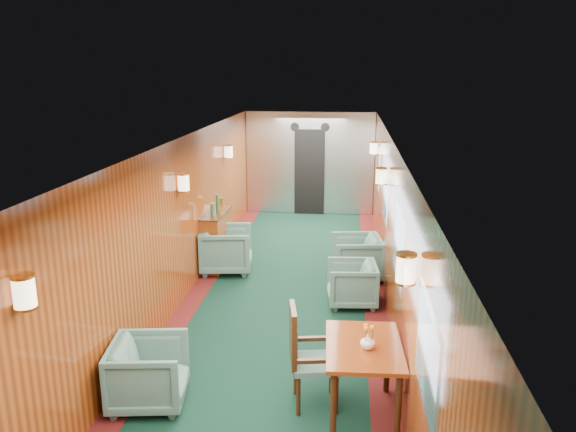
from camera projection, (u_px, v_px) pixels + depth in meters
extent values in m
plane|color=black|center=(278.00, 320.00, 7.74)|extent=(12.00, 12.00, 0.00)
cube|color=silver|center=(277.00, 150.00, 7.14)|extent=(3.00, 12.00, 0.10)
cube|color=silver|center=(277.00, 150.00, 7.13)|extent=(1.20, 12.00, 0.06)
cube|color=maroon|center=(310.00, 163.00, 13.19)|extent=(3.00, 0.10, 2.40)
cube|color=maroon|center=(168.00, 233.00, 7.59)|extent=(0.10, 12.00, 2.40)
cube|color=maroon|center=(392.00, 240.00, 7.27)|extent=(0.10, 12.00, 2.40)
cube|color=#440E0D|center=(183.00, 315.00, 7.88)|extent=(0.30, 12.00, 0.01)
cube|color=#440E0D|center=(377.00, 324.00, 7.60)|extent=(0.30, 12.00, 0.01)
cube|color=silver|center=(310.00, 163.00, 13.12)|extent=(2.98, 0.12, 2.38)
cube|color=black|center=(309.00, 172.00, 13.09)|extent=(0.70, 0.06, 2.00)
cylinder|color=black|center=(295.00, 127.00, 12.87)|extent=(0.20, 0.04, 0.20)
cylinder|color=black|center=(325.00, 127.00, 12.79)|extent=(0.20, 0.04, 0.20)
cube|color=silver|center=(427.00, 357.00, 3.85)|extent=(0.02, 1.10, 0.80)
cube|color=#3E5C5E|center=(426.00, 357.00, 3.85)|extent=(0.01, 0.96, 0.66)
cube|color=silver|center=(398.00, 246.00, 6.25)|extent=(0.02, 1.10, 0.80)
cube|color=#3E5C5E|center=(398.00, 246.00, 6.25)|extent=(0.01, 0.96, 0.66)
cube|color=silver|center=(386.00, 196.00, 8.65)|extent=(0.02, 1.10, 0.80)
cube|color=#3E5C5E|center=(385.00, 196.00, 8.65)|extent=(0.01, 0.96, 0.66)
cube|color=silver|center=(378.00, 168.00, 11.05)|extent=(0.02, 1.10, 0.80)
cube|color=#3E5C5E|center=(378.00, 168.00, 11.05)|extent=(0.01, 0.96, 0.66)
cylinder|color=#FCE9C5|center=(24.00, 292.00, 4.06)|extent=(0.16, 0.16, 0.24)
cylinder|color=gold|center=(26.00, 307.00, 4.09)|extent=(0.17, 0.17, 0.02)
cylinder|color=#FCE9C5|center=(406.00, 268.00, 4.54)|extent=(0.16, 0.16, 0.24)
cylinder|color=gold|center=(405.00, 282.00, 4.57)|extent=(0.17, 0.17, 0.02)
cylinder|color=#FCE9C5|center=(183.00, 183.00, 7.91)|extent=(0.16, 0.16, 0.24)
cylinder|color=gold|center=(184.00, 191.00, 7.94)|extent=(0.17, 0.17, 0.02)
cylinder|color=#FCE9C5|center=(381.00, 176.00, 8.38)|extent=(0.16, 0.16, 0.24)
cylinder|color=gold|center=(381.00, 184.00, 8.41)|extent=(0.17, 0.17, 0.02)
cylinder|color=#FCE9C5|center=(229.00, 152.00, 10.79)|extent=(0.16, 0.16, 0.24)
cylinder|color=gold|center=(229.00, 158.00, 10.82)|extent=(0.17, 0.17, 0.02)
cylinder|color=#FCE9C5|center=(374.00, 148.00, 11.26)|extent=(0.16, 0.16, 0.24)
cylinder|color=gold|center=(374.00, 154.00, 11.29)|extent=(0.17, 0.17, 0.02)
cube|color=maroon|center=(364.00, 347.00, 5.42)|extent=(0.77, 1.07, 0.04)
cylinder|color=#391E0D|center=(333.00, 408.00, 5.11)|extent=(0.06, 0.06, 0.74)
cylinder|color=#391E0D|center=(398.00, 410.00, 5.07)|extent=(0.06, 0.06, 0.74)
cylinder|color=#391E0D|center=(332.00, 359.00, 5.98)|extent=(0.06, 0.06, 0.74)
cylinder|color=#391E0D|center=(387.00, 360.00, 5.94)|extent=(0.06, 0.06, 0.74)
cube|color=#1B403C|center=(316.00, 363.00, 5.70)|extent=(0.53, 0.53, 0.06)
cube|color=#391E0D|center=(293.00, 335.00, 5.61)|extent=(0.12, 0.42, 0.60)
cube|color=#1B403C|center=(296.00, 341.00, 5.62)|extent=(0.07, 0.32, 0.36)
cube|color=#391E0D|center=(318.00, 361.00, 5.44)|extent=(0.42, 0.12, 0.04)
cube|color=#391E0D|center=(313.00, 339.00, 5.88)|extent=(0.42, 0.12, 0.04)
cylinder|color=#391E0D|center=(298.00, 396.00, 5.57)|extent=(0.04, 0.04, 0.43)
cylinder|color=#391E0D|center=(336.00, 395.00, 5.59)|extent=(0.04, 0.04, 0.43)
cylinder|color=#391E0D|center=(296.00, 376.00, 5.94)|extent=(0.04, 0.04, 0.43)
cylinder|color=#391E0D|center=(331.00, 375.00, 5.96)|extent=(0.04, 0.04, 0.43)
cube|color=maroon|center=(216.00, 240.00, 9.73)|extent=(0.32, 1.07, 0.96)
cube|color=#391E0D|center=(216.00, 213.00, 9.60)|extent=(0.34, 1.09, 0.02)
cylinder|color=#274F2E|center=(213.00, 210.00, 9.31)|extent=(0.07, 0.07, 0.22)
cylinder|color=#274F2E|center=(218.00, 203.00, 9.67)|extent=(0.06, 0.06, 0.28)
cylinder|color=gold|center=(221.00, 203.00, 9.88)|extent=(0.08, 0.08, 0.18)
imported|color=silver|center=(368.00, 341.00, 5.33)|extent=(0.18, 0.18, 0.15)
imported|color=#1B403C|center=(149.00, 373.00, 5.74)|extent=(0.86, 0.84, 0.69)
imported|color=#1B403C|center=(227.00, 249.00, 9.50)|extent=(0.96, 0.94, 0.78)
imported|color=#1B403C|center=(352.00, 284.00, 8.17)|extent=(0.77, 0.75, 0.64)
imported|color=#1B403C|center=(356.00, 257.00, 9.18)|extent=(0.90, 0.88, 0.72)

